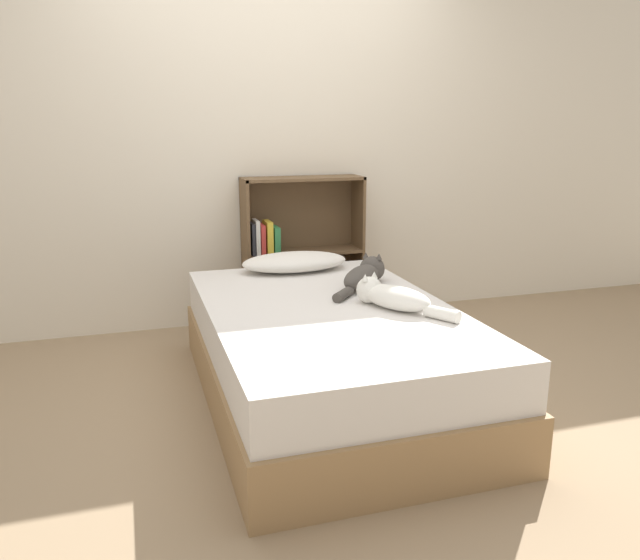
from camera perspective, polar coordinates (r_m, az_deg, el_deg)
The scene contains 7 objects.
ground_plane at distance 3.27m, azimuth 0.78°, elevation -10.75°, with size 8.00×8.00×0.00m, color #997F60.
wall_back at distance 4.35m, azimuth -5.17°, elevation 12.47°, with size 8.00×0.06×2.50m.
bed at distance 3.18m, azimuth 0.79°, elevation -6.77°, with size 1.21×1.95×0.49m.
pillow at distance 3.81m, azimuth -2.34°, elevation 1.67°, with size 0.65×0.33×0.11m.
cat_light at distance 3.07m, azimuth 6.58°, elevation -1.51°, with size 0.37×0.52×0.16m.
cat_dark at distance 3.47m, azimuth 4.07°, elevation 0.46°, with size 0.43×0.46×0.17m.
bookshelf at distance 4.35m, azimuth -2.12°, elevation 2.88°, with size 0.82×0.26×1.02m.
Camera 1 is at (-0.92, -2.81, 1.39)m, focal length 35.00 mm.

